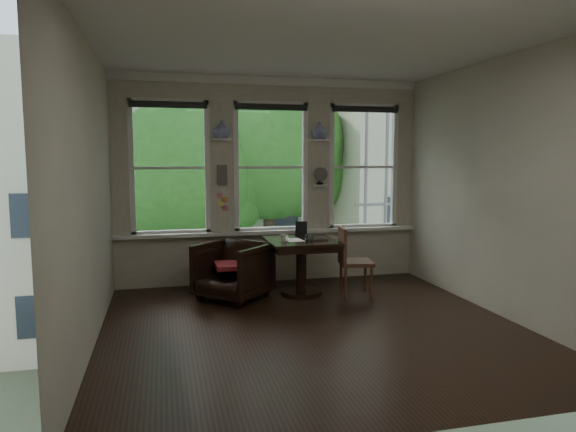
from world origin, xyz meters
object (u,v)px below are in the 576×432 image
object	(u,v)px
table	(301,267)
armchair_left	(233,271)
laptop	(318,240)
side_chair_right	(356,262)
mug	(284,238)

from	to	relation	value
table	armchair_left	world-z (taller)	armchair_left
armchair_left	laptop	world-z (taller)	laptop
armchair_left	laptop	distance (m)	1.19
table	side_chair_right	size ratio (longest dim) A/B	0.98
side_chair_right	laptop	xyz separation A→B (m)	(-0.50, 0.12, 0.30)
table	mug	world-z (taller)	mug
table	armchair_left	bearing A→B (deg)	-179.46
table	laptop	world-z (taller)	laptop
table	armchair_left	size ratio (longest dim) A/B	1.09
side_chair_right	mug	bearing A→B (deg)	90.22
side_chair_right	mug	distance (m)	1.02
mug	laptop	bearing A→B (deg)	-3.82
side_chair_right	mug	xyz separation A→B (m)	(-0.95, 0.15, 0.34)
mug	side_chair_right	bearing A→B (deg)	-8.72
side_chair_right	mug	world-z (taller)	side_chair_right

